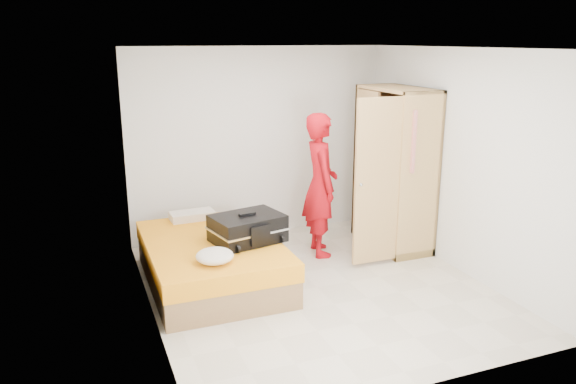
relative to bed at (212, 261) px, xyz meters
name	(u,v)px	position (x,y,z in m)	size (l,w,h in m)	color
room	(319,175)	(1.05, -0.57, 1.05)	(4.00, 4.02, 2.60)	beige
bed	(212,261)	(0.00, 0.00, 0.00)	(1.42, 2.02, 0.50)	brown
wardrobe	(393,173)	(2.50, 0.29, 0.75)	(1.17, 1.20, 2.10)	tan
person	(320,185)	(1.52, 0.40, 0.66)	(0.66, 0.44, 1.82)	#BA0B10
suitcase	(248,228)	(0.38, -0.16, 0.40)	(0.87, 0.71, 0.33)	black
round_cushion	(215,256)	(-0.12, -0.64, 0.32)	(0.38, 0.38, 0.15)	white
pillow	(192,215)	(-0.04, 0.85, 0.30)	(0.54, 0.27, 0.10)	white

